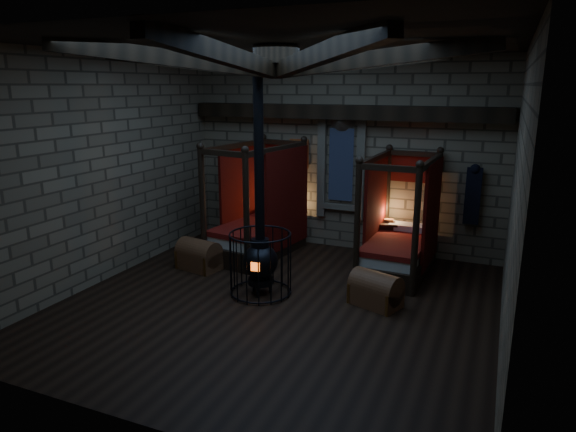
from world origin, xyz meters
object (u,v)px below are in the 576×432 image
at_px(bed_right, 399,244).
at_px(stove, 260,259).
at_px(bed_left, 259,227).
at_px(trunk_right, 376,290).
at_px(trunk_left, 199,256).

relative_size(bed_right, stove, 0.57).
bearing_deg(bed_left, stove, -54.41).
distance_m(bed_left, stove, 2.27).
height_order(bed_left, trunk_right, bed_left).
bearing_deg(trunk_left, trunk_right, 6.08).
relative_size(trunk_left, stove, 0.23).
bearing_deg(trunk_left, bed_right, 32.63).
distance_m(bed_left, trunk_right, 3.50).
bearing_deg(trunk_left, bed_left, 75.27).
bearing_deg(stove, bed_left, 107.79).
bearing_deg(trunk_right, trunk_left, -165.46).
xyz_separation_m(bed_left, stove, (1.03, -2.03, 0.06)).
bearing_deg(trunk_right, bed_right, 109.35).
xyz_separation_m(bed_right, trunk_left, (-3.72, -1.43, -0.29)).
relative_size(bed_right, trunk_left, 2.44).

